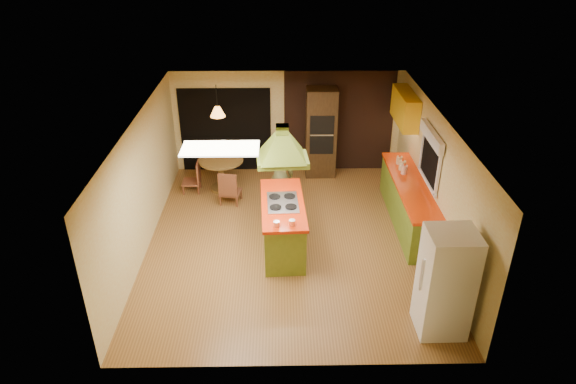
{
  "coord_description": "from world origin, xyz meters",
  "views": [
    {
      "loc": [
        -0.17,
        -8.51,
        5.65
      ],
      "look_at": [
        -0.03,
        -0.16,
        1.15
      ],
      "focal_mm": 32.0,
      "sensor_mm": 36.0,
      "label": 1
    }
  ],
  "objects_px": {
    "man": "(280,177)",
    "kitchen_island": "(283,225)",
    "wall_oven": "(321,132)",
    "dining_table": "(221,168)",
    "canister_large": "(402,165)",
    "refrigerator": "(445,283)"
  },
  "relations": [
    {
      "from": "dining_table",
      "to": "canister_large",
      "type": "relative_size",
      "value": 4.99
    },
    {
      "from": "refrigerator",
      "to": "man",
      "type": "bearing_deg",
      "value": 123.35
    },
    {
      "from": "man",
      "to": "canister_large",
      "type": "height_order",
      "value": "man"
    },
    {
      "from": "dining_table",
      "to": "wall_oven",
      "type": "bearing_deg",
      "value": 18.47
    },
    {
      "from": "refrigerator",
      "to": "dining_table",
      "type": "height_order",
      "value": "refrigerator"
    },
    {
      "from": "man",
      "to": "kitchen_island",
      "type": "bearing_deg",
      "value": 78.02
    },
    {
      "from": "man",
      "to": "dining_table",
      "type": "bearing_deg",
      "value": -53.12
    },
    {
      "from": "kitchen_island",
      "to": "canister_large",
      "type": "distance_m",
      "value": 2.98
    },
    {
      "from": "kitchen_island",
      "to": "refrigerator",
      "type": "xyz_separation_m",
      "value": [
        2.4,
        -2.25,
        0.37
      ]
    },
    {
      "from": "kitchen_island",
      "to": "refrigerator",
      "type": "distance_m",
      "value": 3.31
    },
    {
      "from": "wall_oven",
      "to": "canister_large",
      "type": "height_order",
      "value": "wall_oven"
    },
    {
      "from": "man",
      "to": "dining_table",
      "type": "xyz_separation_m",
      "value": [
        -1.35,
        1.09,
        -0.31
      ]
    },
    {
      "from": "wall_oven",
      "to": "canister_large",
      "type": "bearing_deg",
      "value": -47.21
    },
    {
      "from": "dining_table",
      "to": "canister_large",
      "type": "xyz_separation_m",
      "value": [
        3.93,
        -0.94,
        0.49
      ]
    },
    {
      "from": "man",
      "to": "dining_table",
      "type": "distance_m",
      "value": 1.76
    },
    {
      "from": "refrigerator",
      "to": "kitchen_island",
      "type": "bearing_deg",
      "value": 135.83
    },
    {
      "from": "wall_oven",
      "to": "dining_table",
      "type": "xyz_separation_m",
      "value": [
        -2.33,
        -0.78,
        -0.55
      ]
    },
    {
      "from": "man",
      "to": "wall_oven",
      "type": "height_order",
      "value": "wall_oven"
    },
    {
      "from": "refrigerator",
      "to": "dining_table",
      "type": "xyz_separation_m",
      "value": [
        -3.79,
        4.67,
        -0.33
      ]
    },
    {
      "from": "kitchen_island",
      "to": "canister_large",
      "type": "relative_size",
      "value": 9.79
    },
    {
      "from": "wall_oven",
      "to": "kitchen_island",
      "type": "bearing_deg",
      "value": -106.43
    },
    {
      "from": "kitchen_island",
      "to": "wall_oven",
      "type": "distance_m",
      "value": 3.39
    }
  ]
}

